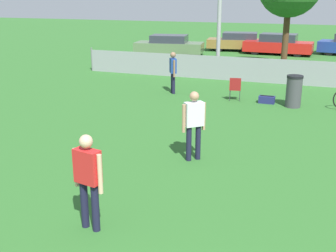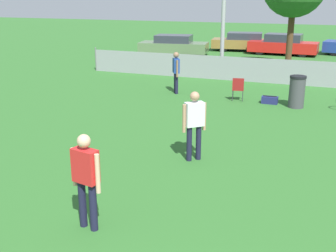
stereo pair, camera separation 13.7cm
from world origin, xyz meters
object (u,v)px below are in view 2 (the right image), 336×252
at_px(folding_chair_sideline, 238,88).
at_px(gear_bag_sideline, 270,100).
at_px(player_thrower_red, 86,175).
at_px(parked_car_olive, 174,45).
at_px(parked_car_tan, 245,42).
at_px(player_receiver_white, 194,121).
at_px(parked_car_red, 283,45).
at_px(spectator_in_blue, 176,70).
at_px(trash_bin, 297,92).

bearing_deg(folding_chair_sideline, gear_bag_sideline, 170.20).
bearing_deg(player_thrower_red, parked_car_olive, 118.57).
bearing_deg(folding_chair_sideline, parked_car_tan, -89.73).
relative_size(parked_car_olive, parked_car_tan, 0.98).
relative_size(player_receiver_white, parked_car_red, 0.37).
distance_m(player_receiver_white, gear_bag_sideline, 6.40).
relative_size(spectator_in_blue, parked_car_red, 0.37).
distance_m(parked_car_tan, parked_car_red, 2.96).
bearing_deg(gear_bag_sideline, folding_chair_sideline, -179.35).
relative_size(player_receiver_white, trash_bin, 1.49).
bearing_deg(parked_car_red, player_receiver_white, -86.73).
relative_size(trash_bin, parked_car_tan, 0.24).
height_order(trash_bin, parked_car_olive, parked_car_olive).
bearing_deg(spectator_in_blue, parked_car_olive, -9.39).
distance_m(player_thrower_red, spectator_in_blue, 10.47).
bearing_deg(folding_chair_sideline, parked_car_olive, -68.81).
bearing_deg(folding_chair_sideline, player_receiver_white, 82.47).
relative_size(folding_chair_sideline, parked_car_tan, 0.18).
height_order(gear_bag_sideline, parked_car_tan, parked_car_tan).
relative_size(player_thrower_red, spectator_in_blue, 1.02).
height_order(player_receiver_white, trash_bin, player_receiver_white).
xyz_separation_m(folding_chair_sideline, parked_car_olive, (-6.70, 10.88, 0.14)).
height_order(player_receiver_white, gear_bag_sideline, player_receiver_white).
bearing_deg(parked_car_red, spectator_in_blue, -98.63).
height_order(player_thrower_red, parked_car_olive, player_thrower_red).
distance_m(spectator_in_blue, parked_car_red, 13.65).
relative_size(player_thrower_red, parked_car_red, 0.37).
xyz_separation_m(player_thrower_red, parked_car_olive, (-6.33, 20.77, -0.34)).
height_order(gear_bag_sideline, parked_car_olive, parked_car_olive).
height_order(player_receiver_white, parked_car_tan, player_receiver_white).
bearing_deg(parked_car_tan, folding_chair_sideline, -87.52).
relative_size(trash_bin, gear_bag_sideline, 1.97).
distance_m(player_receiver_white, parked_car_tan, 21.26).
bearing_deg(folding_chair_sideline, player_thrower_red, 77.40).
xyz_separation_m(folding_chair_sideline, parked_car_tan, (-2.79, 14.76, 0.14)).
relative_size(parked_car_tan, parked_car_red, 1.06).
relative_size(gear_bag_sideline, parked_car_tan, 0.12).
relative_size(spectator_in_blue, folding_chair_sideline, 1.89).
bearing_deg(gear_bag_sideline, trash_bin, -13.87).
xyz_separation_m(spectator_in_blue, parked_car_red, (2.59, 13.40, -0.31)).
bearing_deg(spectator_in_blue, parked_car_tan, -29.89).
relative_size(player_thrower_red, parked_car_olive, 0.36).
bearing_deg(folding_chair_sideline, trash_bin, 163.68).
xyz_separation_m(folding_chair_sideline, trash_bin, (2.13, -0.22, 0.07)).
xyz_separation_m(spectator_in_blue, folding_chair_sideline, (2.61, -0.35, -0.47)).
bearing_deg(player_thrower_red, parked_car_red, 100.75).
xyz_separation_m(gear_bag_sideline, parked_car_red, (-1.21, 13.73, 0.53)).
height_order(parked_car_olive, parked_car_red, parked_car_red).
height_order(player_receiver_white, parked_car_red, player_receiver_white).
bearing_deg(parked_car_olive, trash_bin, -60.13).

